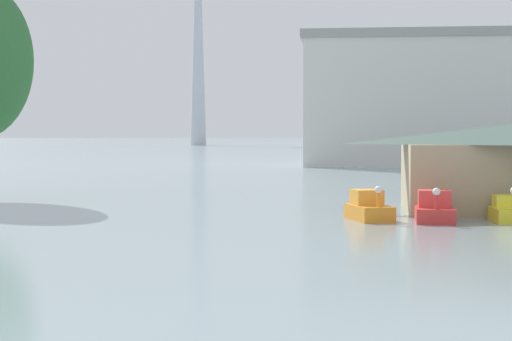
{
  "coord_description": "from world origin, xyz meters",
  "views": [
    {
      "loc": [
        7.8,
        -10.78,
        3.65
      ],
      "look_at": [
        4.38,
        19.48,
        2.4
      ],
      "focal_mm": 60.94,
      "sensor_mm": 36.0,
      "label": 1
    }
  ],
  "objects": [
    {
      "name": "background_building_block",
      "position": [
        21.15,
        95.29,
        7.72
      ],
      "size": [
        38.75,
        19.43,
        15.4
      ],
      "color": "silver",
      "rests_on": "ground"
    },
    {
      "name": "pedal_boat_red",
      "position": [
        11.17,
        26.05,
        0.52
      ],
      "size": [
        1.66,
        2.5,
        1.5
      ],
      "rotation": [
        0.0,
        0.0,
        -1.6
      ],
      "color": "red",
      "rests_on": "ground"
    },
    {
      "name": "pedal_boat_yellow",
      "position": [
        14.31,
        26.5,
        0.46
      ],
      "size": [
        1.49,
        2.47,
        1.56
      ],
      "rotation": [
        0.0,
        0.0,
        -1.53
      ],
      "color": "yellow",
      "rests_on": "ground"
    },
    {
      "name": "pedal_boat_orange",
      "position": [
        8.44,
        26.55,
        0.51
      ],
      "size": [
        2.19,
        2.94,
        1.53
      ],
      "rotation": [
        0.0,
        0.0,
        -1.23
      ],
      "color": "orange",
      "rests_on": "ground"
    }
  ]
}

